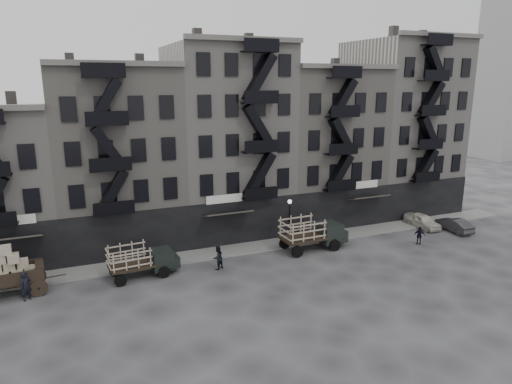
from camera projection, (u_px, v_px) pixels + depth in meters
name	position (u px, v px, depth m)	size (l,w,h in m)	color
ground	(269.00, 264.00, 35.74)	(140.00, 140.00, 0.00)	#38383A
sidewalk	(252.00, 247.00, 39.09)	(55.00, 2.50, 0.15)	slate
building_midwest	(117.00, 158.00, 39.05)	(10.00, 11.35, 16.20)	gray
building_center	(227.00, 141.00, 42.52)	(10.00, 11.35, 18.20)	gray
building_mideast	(320.00, 146.00, 46.47)	(10.00, 11.35, 16.20)	gray
building_east	(400.00, 127.00, 49.82)	(10.00, 11.35, 19.20)	gray
lamp_post	(289.00, 217.00, 38.52)	(0.36, 0.36, 4.28)	black
wagon	(9.00, 267.00, 30.12)	(4.32, 2.56, 3.51)	black
stake_truck_west	(141.00, 258.00, 33.12)	(5.15, 2.45, 2.51)	black
stake_truck_east	(312.00, 231.00, 38.41)	(5.87, 2.58, 2.91)	black
car_east	(422.00, 221.00, 44.40)	(1.61, 4.01, 1.37)	beige
car_far	(454.00, 225.00, 43.33)	(1.37, 3.92, 1.29)	#2A2A2D
pedestrian_west	(26.00, 286.00, 29.66)	(0.71, 0.46, 1.94)	black
pedestrian_mid	(218.00, 258.00, 34.56)	(0.90, 0.70, 1.85)	black
policeman	(419.00, 236.00, 39.80)	(0.95, 0.39, 1.62)	black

